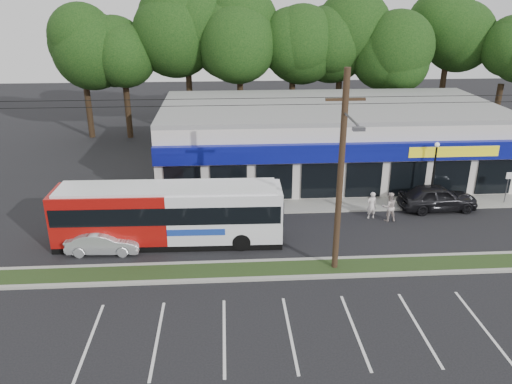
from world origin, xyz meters
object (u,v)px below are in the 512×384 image
Objects in this scene: pedestrian_b at (389,207)px; car_dark at (438,197)px; utility_pole at (338,168)px; pedestrian_a at (371,205)px; sign_post at (508,182)px; metrobus at (169,213)px; car_silver at (103,242)px; lamp_post at (434,166)px.

car_dark is at bearing -162.76° from pedestrian_b.
pedestrian_a is (3.70, 6.00, -4.55)m from utility_pole.
utility_pole reaches higher than sign_post.
car_silver is at bearing -162.83° from metrobus.
utility_pole is 10.15× the size of car_dark.
utility_pole is 11.76× the size of lamp_post.
metrobus reaches higher than sign_post.
pedestrian_b is (-8.50, -2.07, -0.63)m from sign_post.
pedestrian_a is 0.94× the size of pedestrian_b.
lamp_post is 2.46× the size of pedestrian_a.
sign_post is 1.29× the size of pedestrian_a.
metrobus is 7.20× the size of pedestrian_a.
pedestrian_b is at bearing 109.59° from car_dark.
lamp_post is 0.86× the size of car_dark.
sign_post is 0.18× the size of metrobus.
car_dark is (-4.87, -0.60, -0.72)m from sign_post.
lamp_post is at bearing -73.34° from car_silver.
lamp_post reaches higher than car_dark.
pedestrian_b is (-3.63, -1.46, 0.08)m from car_dark.
pedestrian_a is at bearing -75.73° from car_silver.
pedestrian_b is at bearing 50.11° from utility_pole.
metrobus is at bearing -169.29° from sign_post.
lamp_post is at bearing 15.74° from metrobus.
lamp_post is (8.17, 7.87, -2.74)m from utility_pole.
utility_pole reaches higher than metrobus.
lamp_post is at bearing -168.69° from pedestrian_a.
car_silver is at bearing 1.04° from pedestrian_a.
sign_post is 4.96m from car_dark.
pedestrian_a is at bearing 100.42° from car_dark.
utility_pole reaches higher than car_dark.
sign_post reaches higher than pedestrian_a.
sign_post is at bearing 11.88° from metrobus.
pedestrian_a is at bearing 12.55° from metrobus.
utility_pole is 22.47× the size of sign_post.
lamp_post is 0.34× the size of metrobus.
utility_pole is 12.95× the size of car_silver.
metrobus is 12.34m from pedestrian_a.
utility_pole is at bearing -149.85° from sign_post.
metrobus is at bearing -72.15° from car_silver.
car_silver is 15.90m from pedestrian_a.
car_dark is (16.67, 3.47, -0.92)m from metrobus.
car_silver is at bearing 167.70° from utility_pole.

